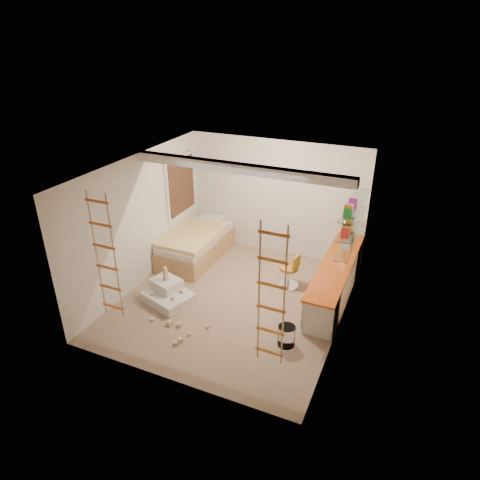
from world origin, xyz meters
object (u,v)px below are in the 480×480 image
at_px(bed, 196,244).
at_px(desk, 335,279).
at_px(play_platform, 168,294).
at_px(swivel_chair, 289,275).

bearing_deg(bed, desk, -6.49).
bearing_deg(bed, play_platform, -79.13).
height_order(bed, swivel_chair, swivel_chair).
height_order(desk, bed, desk).
distance_m(desk, swivel_chair, 0.91).
distance_m(bed, swivel_chair, 2.32).
bearing_deg(swivel_chair, bed, 171.62).
bearing_deg(play_platform, bed, 100.87).
bearing_deg(swivel_chair, play_platform, -144.66).
relative_size(bed, swivel_chair, 2.72).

